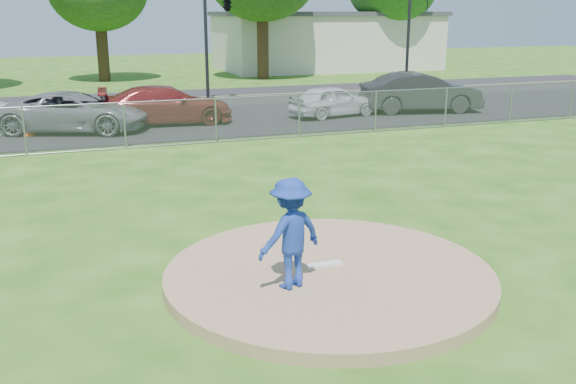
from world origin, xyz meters
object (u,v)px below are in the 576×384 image
at_px(parked_car_gray, 74,112).
at_px(commercial_building, 326,40).
at_px(parked_car_darkred, 166,105).
at_px(pitcher, 290,233).
at_px(parked_car_pearl, 333,101).
at_px(parked_car_charcoal, 421,92).
at_px(traffic_signal_center, 225,5).
at_px(traffic_signal_right, 412,30).
at_px(traffic_cone, 28,126).

bearing_deg(parked_car_gray, commercial_building, -21.14).
bearing_deg(parked_car_gray, parked_car_darkred, -60.47).
relative_size(pitcher, parked_car_pearl, 0.45).
bearing_deg(parked_car_darkred, commercial_building, -32.16).
relative_size(commercial_building, parked_car_charcoal, 3.15).
relative_size(traffic_signal_center, traffic_signal_right, 1.00).
bearing_deg(pitcher, parked_car_darkred, -111.87).
relative_size(traffic_signal_center, parked_car_gray, 1.06).
relative_size(commercial_building, traffic_signal_center, 2.93).
height_order(traffic_cone, parked_car_pearl, parked_car_pearl).
height_order(traffic_signal_right, parked_car_darkred, traffic_signal_right).
height_order(traffic_cone, parked_car_darkred, parked_car_darkred).
distance_m(commercial_building, traffic_signal_center, 20.17).
bearing_deg(traffic_signal_center, traffic_signal_right, 0.00).
height_order(parked_car_darkred, parked_car_pearl, parked_car_darkred).
height_order(traffic_signal_center, parked_car_pearl, traffic_signal_center).
distance_m(traffic_cone, parked_car_charcoal, 16.18).
height_order(traffic_signal_right, parked_car_gray, traffic_signal_right).
bearing_deg(parked_car_charcoal, parked_car_gray, 101.35).
xyz_separation_m(commercial_building, traffic_signal_center, (-12.03, -16.00, 2.45)).
distance_m(traffic_signal_right, parked_car_darkred, 15.48).
height_order(traffic_cone, parked_car_charcoal, parked_car_charcoal).
bearing_deg(parked_car_darkred, traffic_cone, 104.66).
relative_size(pitcher, parked_car_darkred, 0.34).
bearing_deg(parked_car_gray, traffic_signal_center, -29.84).
xyz_separation_m(traffic_cone, parked_car_charcoal, (16.17, 0.31, 0.50)).
xyz_separation_m(pitcher, parked_car_charcoal, (11.95, 16.10, -0.19)).
relative_size(commercial_building, pitcher, 9.53).
height_order(parked_car_gray, parked_car_pearl, parked_car_gray).
height_order(traffic_signal_right, pitcher, traffic_signal_right).
xyz_separation_m(parked_car_pearl, parked_car_charcoal, (4.15, -0.12, 0.20)).
bearing_deg(parked_car_charcoal, commercial_building, -0.77).
bearing_deg(traffic_cone, traffic_signal_right, 18.88).
distance_m(traffic_cone, parked_car_darkred, 5.19).
height_order(traffic_signal_right, parked_car_pearl, traffic_signal_right).
relative_size(traffic_cone, parked_car_charcoal, 0.14).
bearing_deg(parked_car_darkred, pitcher, -178.79).
distance_m(traffic_signal_center, parked_car_charcoal, 10.24).
height_order(commercial_building, pitcher, commercial_building).
xyz_separation_m(commercial_building, traffic_cone, (-21.03, -22.59, -1.80)).
relative_size(commercial_building, parked_car_darkred, 3.19).
bearing_deg(pitcher, parked_car_pearl, -134.54).
xyz_separation_m(commercial_building, pitcher, (-16.82, -38.39, -1.10)).
distance_m(traffic_signal_center, parked_car_gray, 10.41).
bearing_deg(traffic_signal_center, parked_car_darkred, -124.68).
xyz_separation_m(commercial_building, parked_car_gray, (-19.42, -22.24, -1.42)).
bearing_deg(parked_car_pearl, traffic_signal_right, -61.15).
distance_m(pitcher, parked_car_gray, 16.37).
bearing_deg(parked_car_pearl, pitcher, 142.85).
bearing_deg(parked_car_darkred, parked_car_pearl, -90.01).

